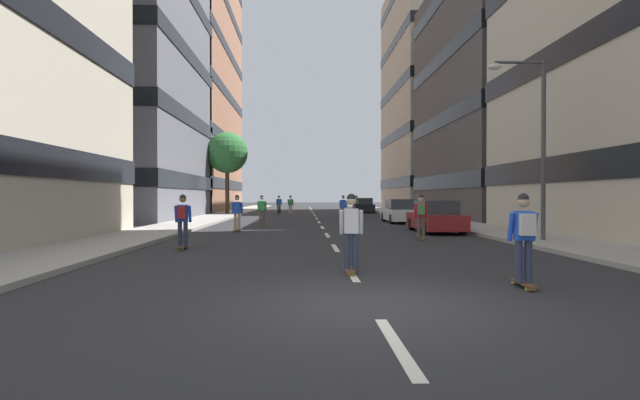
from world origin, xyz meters
name	(u,v)px	position (x,y,z in m)	size (l,w,h in m)	color
ground_plane	(316,218)	(0.00, 28.85, 0.00)	(173.13, 173.13, 0.00)	#28282B
sidewalk_left	(222,215)	(-7.94, 32.46, 0.07)	(3.04, 79.35, 0.14)	#9E9991
sidewalk_right	(407,215)	(7.94, 32.46, 0.07)	(3.04, 79.35, 0.14)	#9E9991
lane_markings	(316,217)	(0.00, 30.50, 0.00)	(0.16, 67.20, 0.01)	silver
building_left_far	(172,56)	(-15.95, 46.02, 17.69)	(13.10, 22.10, 35.19)	#9E6B51
building_right_mid	(524,96)	(15.95, 27.78, 9.46)	(13.10, 16.54, 18.73)	#4C4744
building_right_far	(449,95)	(15.95, 46.02, 13.48)	(13.10, 17.08, 26.77)	#B2A893
parked_car_near	(435,218)	(5.22, 14.39, 0.70)	(1.82, 4.40, 1.52)	maroon
parked_car_mid	(400,212)	(5.22, 22.37, 0.70)	(1.82, 4.40, 1.52)	silver
parked_car_far	(363,206)	(5.22, 40.31, 0.70)	(1.82, 4.40, 1.52)	black
street_tree_near	(227,153)	(-7.94, 35.14, 5.64)	(3.74, 3.74, 7.41)	#4C3823
streetlamp_right	(534,129)	(7.27, 9.14, 4.14)	(2.13, 0.30, 6.50)	#3F3F44
skater_0	(524,234)	(3.07, 1.24, 1.02)	(0.55, 0.91, 1.78)	brown
skater_1	(357,204)	(3.61, 32.73, 1.02)	(0.56, 0.92, 1.78)	brown
skater_2	(351,229)	(0.00, 2.98, 0.98)	(0.55, 0.92, 1.78)	brown
skater_3	(237,211)	(-4.26, 15.26, 0.98)	(0.55, 0.91, 1.78)	brown
skater_4	(421,214)	(3.59, 10.79, 1.02)	(0.56, 0.92, 1.78)	brown
skater_5	(290,204)	(-2.19, 35.25, 1.02)	(0.55, 0.91, 1.78)	brown
skater_6	(343,206)	(1.85, 26.06, 0.98)	(0.56, 0.92, 1.78)	brown
skater_7	(262,209)	(-3.42, 19.40, 0.98)	(0.54, 0.91, 1.78)	brown
skater_8	(183,218)	(-4.98, 7.84, 1.02)	(0.54, 0.91, 1.78)	brown
skater_9	(279,204)	(-3.33, 36.95, 0.98)	(0.55, 0.92, 1.78)	brown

